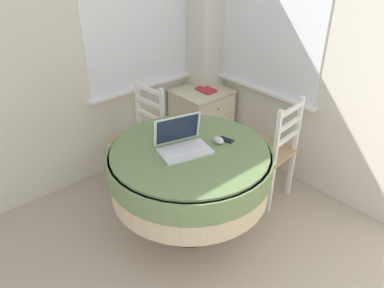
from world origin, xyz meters
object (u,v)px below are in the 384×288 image
at_px(laptop, 182,143).
at_px(cell_phone, 226,140).
at_px(corner_cabinet, 202,119).
at_px(dining_chair_near_back_window, 141,138).
at_px(round_dining_table, 190,168).
at_px(computer_mouse, 219,140).
at_px(dining_chair_near_right_window, 271,152).
at_px(book_on_cabinet, 206,90).

relative_size(laptop, cell_phone, 3.30).
bearing_deg(cell_phone, corner_cabinet, 55.91).
bearing_deg(cell_phone, dining_chair_near_back_window, 100.23).
height_order(laptop, dining_chair_near_back_window, laptop).
height_order(round_dining_table, computer_mouse, computer_mouse).
bearing_deg(dining_chair_near_right_window, round_dining_table, 173.53).
relative_size(computer_mouse, corner_cabinet, 0.14).
distance_m(round_dining_table, dining_chair_near_right_window, 0.84).
distance_m(round_dining_table, book_on_cabinet, 1.32).
height_order(computer_mouse, book_on_cabinet, computer_mouse).
bearing_deg(round_dining_table, computer_mouse, -18.01).
distance_m(computer_mouse, book_on_cabinet, 1.23).
distance_m(dining_chair_near_right_window, book_on_cabinet, 1.02).
relative_size(cell_phone, dining_chair_near_back_window, 0.13).
bearing_deg(laptop, corner_cabinet, 41.92).
distance_m(cell_phone, book_on_cabinet, 1.20).
distance_m(laptop, computer_mouse, 0.27).
distance_m(laptop, book_on_cabinet, 1.34).
bearing_deg(dining_chair_near_back_window, computer_mouse, -84.05).
distance_m(round_dining_table, laptop, 0.21).
bearing_deg(corner_cabinet, cell_phone, -124.09).
xyz_separation_m(round_dining_table, dining_chair_near_right_window, (0.82, -0.09, -0.15)).
bearing_deg(laptop, dining_chair_near_back_window, 78.71).
bearing_deg(computer_mouse, corner_cabinet, 53.13).
height_order(dining_chair_near_right_window, corner_cabinet, dining_chair_near_right_window).
relative_size(dining_chair_near_right_window, book_on_cabinet, 4.84).
relative_size(computer_mouse, cell_phone, 0.76).
height_order(laptop, computer_mouse, laptop).
bearing_deg(dining_chair_near_back_window, corner_cabinet, 7.55).
bearing_deg(laptop, round_dining_table, -41.54).
bearing_deg(corner_cabinet, book_on_cabinet, -71.44).
distance_m(laptop, dining_chair_near_back_window, 0.88).
height_order(computer_mouse, corner_cabinet, computer_mouse).
xyz_separation_m(dining_chair_near_back_window, corner_cabinet, (0.84, 0.11, -0.13)).
relative_size(dining_chair_near_back_window, dining_chair_near_right_window, 1.00).
distance_m(cell_phone, corner_cabinet, 1.30).
relative_size(dining_chair_near_back_window, corner_cabinet, 1.43).
relative_size(computer_mouse, dining_chair_near_back_window, 0.10).
xyz_separation_m(computer_mouse, dining_chair_near_back_window, (-0.09, 0.89, -0.33)).
height_order(computer_mouse, dining_chair_near_back_window, dining_chair_near_back_window).
bearing_deg(computer_mouse, round_dining_table, 161.99).
relative_size(round_dining_table, corner_cabinet, 1.76).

